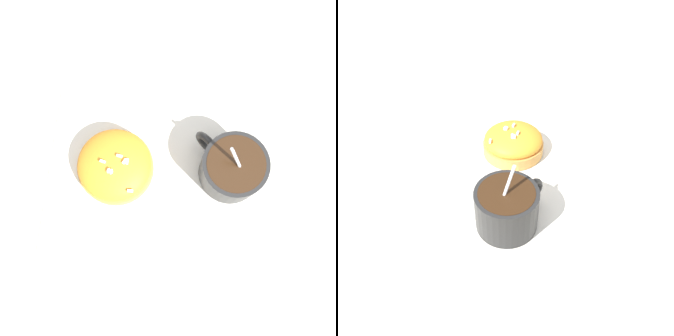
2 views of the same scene
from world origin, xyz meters
The scene contains 4 objects.
ground_plane centered at (0.00, 0.00, 0.00)m, with size 3.00×3.00×0.00m, color #C6B793.
paper_napkin centered at (0.00, 0.00, 0.00)m, with size 0.36×0.32×0.00m.
coffee_cup centered at (-0.07, 0.01, 0.04)m, with size 0.09×0.09×0.09m.
frosted_pastry centered at (0.08, 0.00, 0.02)m, with size 0.10×0.10×0.05m.
Camera 1 is at (0.01, 0.11, 0.51)m, focal length 42.00 mm.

